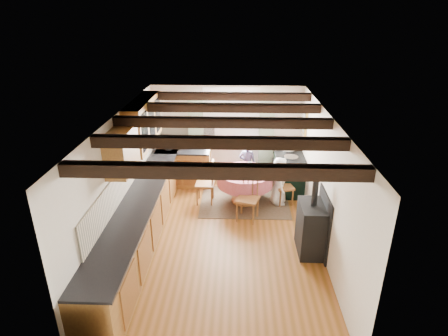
{
  "coord_description": "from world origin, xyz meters",
  "views": [
    {
      "loc": [
        0.25,
        -5.91,
        4.03
      ],
      "look_at": [
        0.0,
        0.8,
        1.15
      ],
      "focal_mm": 29.8,
      "sensor_mm": 36.0,
      "label": 1
    }
  ],
  "objects_px": {
    "cup": "(250,164)",
    "cast_iron_stove": "(312,216)",
    "chair_left": "(205,182)",
    "dining_table": "(245,187)",
    "child_right": "(279,181)",
    "chair_near": "(248,198)",
    "aga_range": "(288,173)",
    "child_far": "(247,165)",
    "chair_right": "(284,185)"
  },
  "relations": [
    {
      "from": "chair_right",
      "to": "cup",
      "type": "distance_m",
      "value": 0.92
    },
    {
      "from": "chair_near",
      "to": "aga_range",
      "type": "xyz_separation_m",
      "value": [
        0.99,
        1.35,
        -0.03
      ]
    },
    {
      "from": "child_far",
      "to": "child_right",
      "type": "bearing_deg",
      "value": 145.66
    },
    {
      "from": "chair_left",
      "to": "dining_table",
      "type": "bearing_deg",
      "value": 93.8
    },
    {
      "from": "child_far",
      "to": "child_right",
      "type": "xyz_separation_m",
      "value": [
        0.68,
        -0.84,
        -0.03
      ]
    },
    {
      "from": "dining_table",
      "to": "aga_range",
      "type": "distance_m",
      "value": 1.2
    },
    {
      "from": "dining_table",
      "to": "child_right",
      "type": "distance_m",
      "value": 0.77
    },
    {
      "from": "chair_near",
      "to": "child_right",
      "type": "bearing_deg",
      "value": 63.13
    },
    {
      "from": "child_right",
      "to": "dining_table",
      "type": "bearing_deg",
      "value": 84.65
    },
    {
      "from": "chair_left",
      "to": "child_right",
      "type": "distance_m",
      "value": 1.64
    },
    {
      "from": "aga_range",
      "to": "cup",
      "type": "relative_size",
      "value": 10.15
    },
    {
      "from": "cast_iron_stove",
      "to": "child_right",
      "type": "relative_size",
      "value": 1.32
    },
    {
      "from": "cast_iron_stove",
      "to": "dining_table",
      "type": "bearing_deg",
      "value": 122.34
    },
    {
      "from": "chair_near",
      "to": "chair_left",
      "type": "bearing_deg",
      "value": 160.34
    },
    {
      "from": "aga_range",
      "to": "dining_table",
      "type": "bearing_deg",
      "value": -149.49
    },
    {
      "from": "chair_left",
      "to": "chair_right",
      "type": "distance_m",
      "value": 1.76
    },
    {
      "from": "chair_right",
      "to": "child_right",
      "type": "height_order",
      "value": "child_right"
    },
    {
      "from": "child_right",
      "to": "cup",
      "type": "distance_m",
      "value": 0.78
    },
    {
      "from": "child_far",
      "to": "cup",
      "type": "distance_m",
      "value": 0.52
    },
    {
      "from": "cast_iron_stove",
      "to": "child_right",
      "type": "bearing_deg",
      "value": 102.61
    },
    {
      "from": "chair_near",
      "to": "child_far",
      "type": "height_order",
      "value": "child_far"
    },
    {
      "from": "cast_iron_stove",
      "to": "child_right",
      "type": "xyz_separation_m",
      "value": [
        -0.4,
        1.77,
        -0.18
      ]
    },
    {
      "from": "aga_range",
      "to": "cup",
      "type": "xyz_separation_m",
      "value": [
        -0.93,
        -0.28,
        0.32
      ]
    },
    {
      "from": "aga_range",
      "to": "chair_near",
      "type": "bearing_deg",
      "value": -126.12
    },
    {
      "from": "chair_right",
      "to": "cup",
      "type": "height_order",
      "value": "chair_right"
    },
    {
      "from": "dining_table",
      "to": "chair_near",
      "type": "xyz_separation_m",
      "value": [
        0.04,
        -0.75,
        0.13
      ]
    },
    {
      "from": "dining_table",
      "to": "cast_iron_stove",
      "type": "height_order",
      "value": "cast_iron_stove"
    },
    {
      "from": "chair_right",
      "to": "child_far",
      "type": "distance_m",
      "value": 1.17
    },
    {
      "from": "chair_near",
      "to": "cast_iron_stove",
      "type": "bearing_deg",
      "value": -26.29
    },
    {
      "from": "chair_left",
      "to": "aga_range",
      "type": "height_order",
      "value": "chair_left"
    },
    {
      "from": "chair_near",
      "to": "chair_right",
      "type": "distance_m",
      "value": 1.1
    },
    {
      "from": "chair_near",
      "to": "aga_range",
      "type": "bearing_deg",
      "value": 71.56
    },
    {
      "from": "child_right",
      "to": "chair_near",
      "type": "bearing_deg",
      "value": 132.62
    },
    {
      "from": "aga_range",
      "to": "child_far",
      "type": "distance_m",
      "value": 0.99
    },
    {
      "from": "cup",
      "to": "cast_iron_stove",
      "type": "bearing_deg",
      "value": -64.1
    },
    {
      "from": "cast_iron_stove",
      "to": "cup",
      "type": "relative_size",
      "value": 14.39
    },
    {
      "from": "aga_range",
      "to": "child_right",
      "type": "height_order",
      "value": "child_right"
    },
    {
      "from": "chair_left",
      "to": "cast_iron_stove",
      "type": "xyz_separation_m",
      "value": [
        2.03,
        -1.77,
        0.23
      ]
    },
    {
      "from": "child_far",
      "to": "cast_iron_stove",
      "type": "bearing_deg",
      "value": 129.08
    },
    {
      "from": "aga_range",
      "to": "child_far",
      "type": "bearing_deg",
      "value": 168.31
    },
    {
      "from": "aga_range",
      "to": "cast_iron_stove",
      "type": "distance_m",
      "value": 2.43
    },
    {
      "from": "dining_table",
      "to": "chair_left",
      "type": "bearing_deg",
      "value": -177.83
    },
    {
      "from": "cast_iron_stove",
      "to": "cup",
      "type": "xyz_separation_m",
      "value": [
        -1.04,
        2.14,
        0.06
      ]
    },
    {
      "from": "aga_range",
      "to": "child_right",
      "type": "xyz_separation_m",
      "value": [
        -0.29,
        -0.64,
        0.08
      ]
    },
    {
      "from": "chair_near",
      "to": "child_far",
      "type": "xyz_separation_m",
      "value": [
        0.02,
        1.55,
        0.08
      ]
    },
    {
      "from": "dining_table",
      "to": "cast_iron_stove",
      "type": "bearing_deg",
      "value": -57.66
    },
    {
      "from": "aga_range",
      "to": "cast_iron_stove",
      "type": "relative_size",
      "value": 0.71
    },
    {
      "from": "cast_iron_stove",
      "to": "cup",
      "type": "bearing_deg",
      "value": 115.9
    },
    {
      "from": "chair_left",
      "to": "cast_iron_stove",
      "type": "bearing_deg",
      "value": 50.54
    },
    {
      "from": "aga_range",
      "to": "chair_right",
      "type": "bearing_deg",
      "value": -104.04
    }
  ]
}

